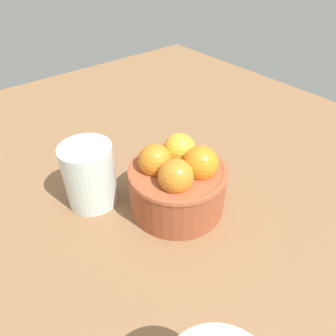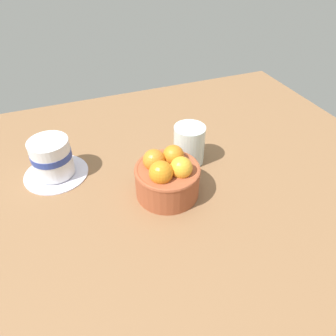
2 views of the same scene
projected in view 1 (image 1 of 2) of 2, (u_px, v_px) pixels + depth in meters
ground_plane at (177, 213)px, 46.80cm from camera, size 112.50×97.11×3.17cm
terracotta_bowl at (178, 181)px, 43.02cm from camera, size 13.21×13.21×10.02cm
water_glass at (90, 175)px, 43.97cm from camera, size 7.07×7.07×9.15cm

